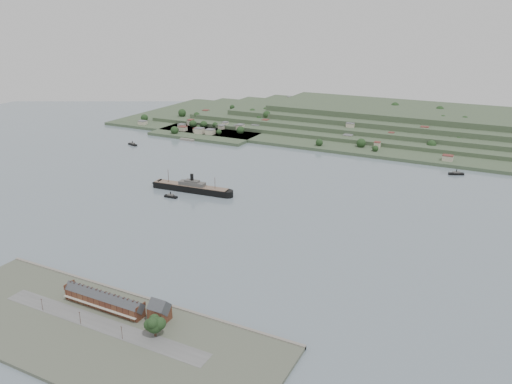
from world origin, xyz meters
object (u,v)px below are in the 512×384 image
at_px(steamship, 189,187).
at_px(fig_tree, 155,324).
at_px(gabled_building, 160,311).
at_px(terrace_row, 104,300).
at_px(tugboat, 171,196).

height_order(steamship, fig_tree, steamship).
bearing_deg(gabled_building, steamship, 119.98).
xyz_separation_m(gabled_building, fig_tree, (6.99, -13.29, 1.52)).
relative_size(terrace_row, steamship, 0.61).
xyz_separation_m(tugboat, fig_tree, (124.09, -184.24, 8.24)).
xyz_separation_m(terrace_row, tugboat, (-79.60, 174.96, -5.38)).
bearing_deg(terrace_row, steamship, 110.61).
bearing_deg(tugboat, steamship, 77.70).
height_order(steamship, tugboat, steamship).
distance_m(terrace_row, fig_tree, 45.54).
xyz_separation_m(terrace_row, fig_tree, (44.49, -9.27, 2.87)).
distance_m(steamship, tugboat, 23.93).
distance_m(gabled_building, fig_tree, 15.10).
distance_m(tugboat, fig_tree, 222.28).
relative_size(steamship, fig_tree, 7.26).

